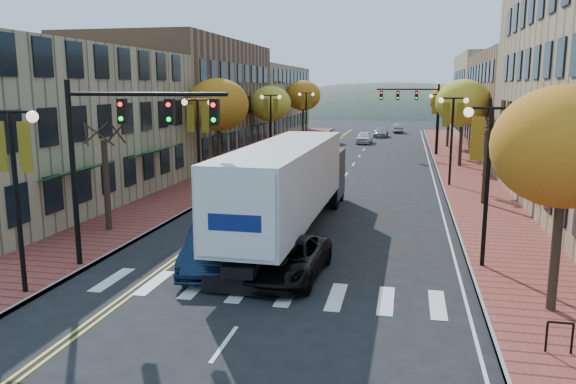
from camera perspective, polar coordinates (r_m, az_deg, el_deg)
The scene contains 31 objects.
ground at distance 17.33m, azimuth -4.35°, elevation -12.32°, with size 200.00×200.00×0.00m, color black.
sidewalk_left at distance 50.13m, azimuth -3.81°, elevation 2.97°, with size 4.00×85.00×0.15m, color brown.
sidewalk_right at distance 48.46m, azimuth 17.15°, elevation 2.26°, with size 4.00×85.00×0.15m, color brown.
building_left_near at distance 35.65m, azimuth -25.40°, elevation 6.01°, with size 12.00×22.00×9.00m, color #9E8966.
building_left_mid at distance 55.66m, azimuth -10.94°, elevation 9.17°, with size 12.00×24.00×11.00m, color brown.
building_left_far at distance 79.31m, azimuth -3.83°, elevation 9.18°, with size 12.00×26.00×9.50m, color #9E8966.
building_right_mid at distance 58.99m, azimuth 25.93°, elevation 7.89°, with size 15.00×24.00×10.00m, color brown.
building_right_far at distance 80.52m, azimuth 22.26°, elevation 8.98°, with size 15.00×20.00×11.00m, color #9E8966.
tree_left_a at distance 27.33m, azimuth -17.95°, elevation 0.64°, with size 0.28×0.28×4.20m.
tree_left_b at distance 41.59m, azimuth -7.12°, elevation 8.77°, with size 4.48×4.48×7.21m.
tree_left_c at distance 56.96m, azimuth -1.80°, elevation 8.94°, with size 4.16×4.16×6.69m.
tree_left_d at distance 74.55m, azimuth 1.54°, elevation 9.77°, with size 4.61×4.61×7.42m.
tree_right_a at distance 17.93m, azimuth 26.33°, elevation 4.11°, with size 4.16×4.16×6.69m.
tree_right_b at distance 33.89m, azimuth 19.43°, elevation 2.41°, with size 0.28×0.28×4.20m.
tree_right_c at distance 49.51m, azimuth 17.34°, elevation 8.66°, with size 4.48×4.48×7.21m.
tree_right_d at distance 65.46m, azimuth 16.09°, elevation 8.96°, with size 4.35×4.35×7.00m.
lamp_left_a at distance 19.63m, azimuth -26.07°, elevation 2.36°, with size 1.96×0.36×6.05m.
lamp_left_b at distance 33.63m, azimuth -9.11°, elevation 6.32°, with size 1.96×0.36×6.05m.
lamp_left_c at distance 50.81m, azimuth -1.76°, elevation 7.87°, with size 1.96×0.36×6.05m.
lamp_left_d at distance 68.41m, azimuth 1.86°, elevation 8.59°, with size 1.96×0.36×6.05m.
lamp_right_a at distance 21.64m, azimuth 19.76°, elevation 3.49°, with size 1.96×0.36×6.05m.
lamp_right_b at distance 39.48m, azimuth 16.36°, elevation 6.65°, with size 1.96×0.36×6.05m.
lamp_right_c at distance 57.42m, azimuth 15.07°, elevation 7.84°, with size 1.96×0.36×6.05m.
traffic_mast_near at distance 20.95m, azimuth -16.77°, elevation 5.18°, with size 6.10×0.35×7.00m.
traffic_mast_far at distance 57.33m, azimuth 13.06°, elevation 8.55°, with size 6.10×0.34×7.00m.
semi_truck at distance 25.56m, azimuth 0.44°, elevation 1.15°, with size 2.97×17.37×4.34m.
navy_sedan at distance 21.29m, azimuth -7.29°, elevation -5.49°, with size 1.83×5.26×1.73m, color black.
black_suv at distance 20.15m, azimuth 0.01°, elevation -6.81°, with size 2.35×5.10×1.42m, color black.
car_far_white at distance 68.59m, azimuth 7.76°, elevation 5.52°, with size 1.73×4.29×1.46m, color silver.
car_far_silver at distance 77.66m, azimuth 9.41°, elevation 5.99°, with size 1.78×4.38×1.27m, color #95969C.
car_far_oncoming at distance 85.53m, azimuth 11.07°, elevation 6.37°, with size 1.40×4.01×1.32m, color #9D9EA4.
Camera 1 is at (4.56, -15.29, 6.76)m, focal length 35.00 mm.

